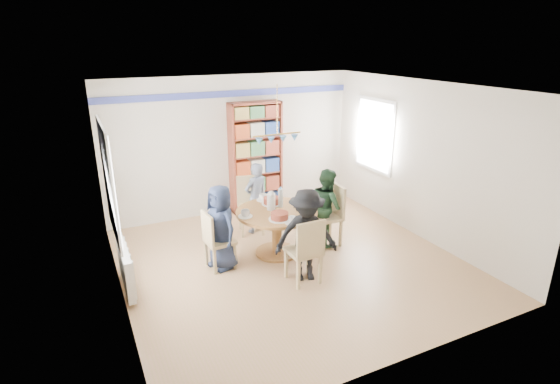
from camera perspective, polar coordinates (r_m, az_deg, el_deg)
ground at (r=6.96m, az=1.45°, el=-9.17°), size 5.00×5.00×0.00m
room_shell at (r=7.00m, az=-3.60°, el=5.47°), size 5.00×5.00×5.00m
radiator at (r=6.47m, az=-19.51°, el=-9.26°), size 0.12×1.00×0.60m
dining_table at (r=7.00m, az=-0.43°, el=-3.94°), size 1.30×1.30×0.75m
chair_left at (r=6.65m, az=-8.51°, el=-5.96°), size 0.44×0.44×0.92m
chair_right at (r=7.41m, az=6.66°, el=-2.60°), size 0.49×0.49×1.04m
chair_far at (r=7.86m, az=-3.90°, el=-1.27°), size 0.54×0.54×1.01m
chair_near at (r=6.18m, az=3.47°, el=-7.39°), size 0.45×0.45×1.00m
person_left at (r=6.62m, az=-7.72°, el=-4.57°), size 0.59×0.74×1.32m
person_right at (r=7.39m, az=6.15°, el=-1.90°), size 0.56×0.69×1.31m
person_far at (r=7.79m, az=-3.15°, el=-0.78°), size 0.54×0.42×1.29m
person_near at (r=6.23m, az=3.43°, el=-5.70°), size 1.01×0.76×1.38m
bookshelf at (r=8.70m, az=-3.19°, el=4.41°), size 1.05×0.31×2.20m
tableware at (r=6.91m, az=-0.74°, el=-1.86°), size 1.29×1.29×0.34m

